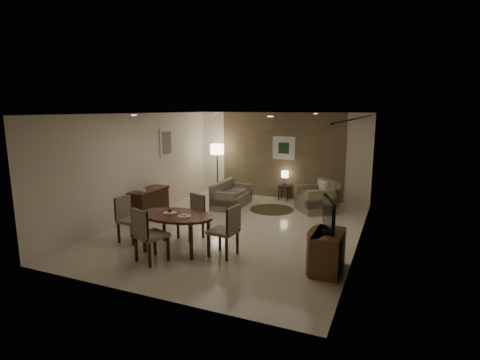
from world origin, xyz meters
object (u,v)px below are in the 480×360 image
at_px(chair_right, 223,231).
at_px(chair_far, 190,217).
at_px(floor_lamp, 217,170).
at_px(chair_left, 131,220).
at_px(sofa, 232,194).
at_px(dining_table, 177,232).
at_px(console_desk, 149,203).
at_px(tv_cabinet, 328,252).
at_px(armchair, 316,196).
at_px(chair_near, 152,234).
at_px(side_table, 285,192).

bearing_deg(chair_right, chair_far, -112.84).
distance_m(chair_far, floor_lamp, 4.16).
bearing_deg(chair_far, chair_left, -129.96).
height_order(chair_far, sofa, chair_far).
bearing_deg(chair_far, floor_lamp, 126.39).
relative_size(dining_table, sofa, 1.04).
bearing_deg(chair_far, console_desk, 169.65).
xyz_separation_m(tv_cabinet, chair_left, (-4.13, -0.14, 0.13)).
distance_m(chair_left, armchair, 5.05).
relative_size(tv_cabinet, floor_lamp, 0.53).
relative_size(chair_near, sofa, 0.69).
xyz_separation_m(armchair, side_table, (-1.17, 0.93, -0.20)).
bearing_deg(armchair, chair_near, -62.08).
relative_size(armchair, floor_lamp, 0.58).
bearing_deg(armchair, console_desk, -97.18).
relative_size(console_desk, floor_lamp, 0.71).
bearing_deg(dining_table, floor_lamp, 106.73).
bearing_deg(dining_table, armchair, 63.79).
xyz_separation_m(sofa, armchair, (2.38, 0.42, 0.08)).
distance_m(dining_table, chair_left, 1.16).
bearing_deg(chair_left, armchair, -35.46).
bearing_deg(floor_lamp, tv_cabinet, -45.49).
height_order(tv_cabinet, chair_left, chair_left).
bearing_deg(dining_table, sofa, 96.45).
bearing_deg(tv_cabinet, chair_right, -177.31).
bearing_deg(floor_lamp, chair_right, -62.31).
height_order(tv_cabinet, sofa, sofa).
bearing_deg(armchair, chair_right, -52.15).
bearing_deg(chair_left, dining_table, -89.24).
distance_m(console_desk, chair_right, 3.31).
xyz_separation_m(dining_table, armchair, (1.97, 4.01, 0.07)).
distance_m(sofa, armchair, 2.42).
bearing_deg(console_desk, dining_table, -41.42).
relative_size(console_desk, chair_far, 1.25).
height_order(chair_near, floor_lamp, floor_lamp).
bearing_deg(chair_right, sofa, -151.78).
distance_m(tv_cabinet, chair_far, 3.12).
relative_size(chair_left, chair_right, 0.96).
xyz_separation_m(dining_table, chair_left, (-1.15, 0.04, 0.12)).
height_order(chair_right, floor_lamp, floor_lamp).
height_order(tv_cabinet, floor_lamp, floor_lamp).
relative_size(side_table, floor_lamp, 0.27).
distance_m(console_desk, chair_far, 2.07).
distance_m(console_desk, side_table, 4.23).
distance_m(side_table, floor_lamp, 2.30).
distance_m(dining_table, floor_lamp, 4.86).
distance_m(tv_cabinet, floor_lamp, 6.26).
distance_m(console_desk, chair_near, 2.97).
distance_m(chair_left, side_table, 5.27).
bearing_deg(chair_right, side_table, -171.28).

